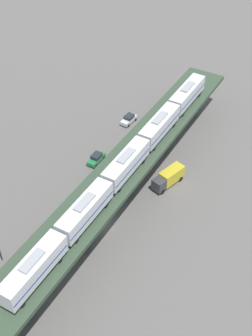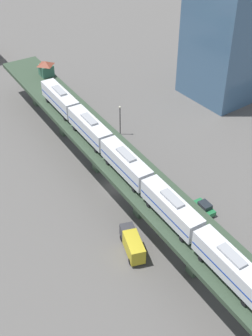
{
  "view_description": "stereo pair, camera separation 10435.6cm",
  "coord_description": "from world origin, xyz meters",
  "px_view_note": "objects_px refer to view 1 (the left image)",
  "views": [
    {
      "loc": [
        -27.41,
        48.65,
        62.53
      ],
      "look_at": [
        -1.92,
        -5.95,
        9.12
      ],
      "focal_mm": 50.0,
      "sensor_mm": 36.0,
      "label": 1
    },
    {
      "loc": [
        -37.96,
        -54.95,
        55.65
      ],
      "look_at": [
        -1.92,
        -5.95,
        9.12
      ],
      "focal_mm": 50.0,
      "sensor_mm": 36.0,
      "label": 2
    }
  ],
  "objects_px": {
    "street_car_silver": "(129,119)",
    "delivery_truck": "(169,177)",
    "subway_train": "(126,163)",
    "street_car_green": "(96,158)"
  },
  "relations": [
    {
      "from": "street_car_silver",
      "to": "delivery_truck",
      "type": "relative_size",
      "value": 0.62
    },
    {
      "from": "subway_train",
      "to": "street_car_green",
      "type": "distance_m",
      "value": 16.46
    },
    {
      "from": "street_car_green",
      "to": "delivery_truck",
      "type": "height_order",
      "value": "delivery_truck"
    },
    {
      "from": "street_car_green",
      "to": "delivery_truck",
      "type": "relative_size",
      "value": 0.6
    },
    {
      "from": "subway_train",
      "to": "street_car_green",
      "type": "relative_size",
      "value": 13.73
    },
    {
      "from": "subway_train",
      "to": "street_car_green",
      "type": "height_order",
      "value": "subway_train"
    },
    {
      "from": "subway_train",
      "to": "delivery_truck",
      "type": "relative_size",
      "value": 8.29
    },
    {
      "from": "street_car_green",
      "to": "subway_train",
      "type": "bearing_deg",
      "value": 141.4
    },
    {
      "from": "street_car_green",
      "to": "delivery_truck",
      "type": "distance_m",
      "value": 15.71
    },
    {
      "from": "street_car_silver",
      "to": "street_car_green",
      "type": "distance_m",
      "value": 15.25
    }
  ]
}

